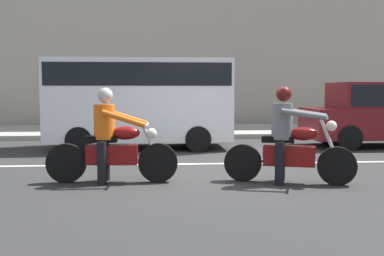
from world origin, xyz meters
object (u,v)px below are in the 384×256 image
Objects in this scene: motorcycle_with_rider_gray at (288,144)px; parked_van_white at (140,97)px; street_sign_post at (156,90)px; parked_sedan_maroon at (382,114)px; motorcycle_with_rider_orange_stripe at (111,144)px.

parked_van_white is (-2.56, 4.86, 0.69)m from motorcycle_with_rider_gray.
motorcycle_with_rider_gray is at bearing -62.16° from parked_van_white.
parked_van_white is 2.06× the size of street_sign_post.
parked_van_white is 1.10× the size of parked_sedan_maroon.
motorcycle_with_rider_gray is at bearing -129.54° from parked_sedan_maroon.
parked_sedan_maroon reaches higher than motorcycle_with_rider_orange_stripe.
street_sign_post is at bearing 85.03° from motorcycle_with_rider_orange_stripe.
motorcycle_with_rider_orange_stripe is 2.90m from motorcycle_with_rider_gray.
street_sign_post reaches higher than parked_van_white.
motorcycle_with_rider_orange_stripe is 8.62m from street_sign_post.
street_sign_post reaches higher than parked_sedan_maroon.
motorcycle_with_rider_orange_stripe is 0.46× the size of parked_van_white.
motorcycle_with_rider_gray is 5.53m from parked_van_white.
motorcycle_with_rider_gray is (2.89, -0.28, 0.01)m from motorcycle_with_rider_orange_stripe.
street_sign_post is (-2.14, 8.82, 0.87)m from motorcycle_with_rider_gray.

